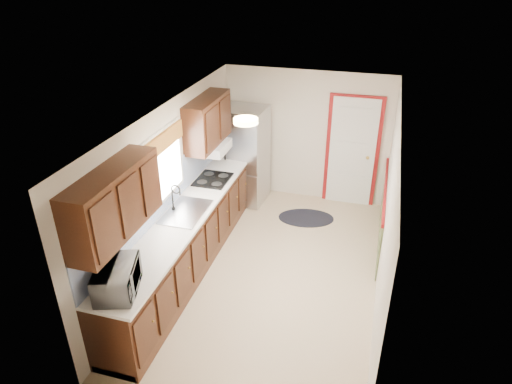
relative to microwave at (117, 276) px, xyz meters
The scene contains 8 objects.
room_shell 2.29m from the microwave, 58.39° to the left, with size 3.20×5.20×2.52m.
kitchen_run 1.69m from the microwave, 91.22° to the left, with size 0.63×4.00×2.20m.
back_wall_trim 4.71m from the microwave, 62.21° to the left, with size 1.12×2.30×2.08m.
ceiling_fixture 2.31m from the microwave, 62.78° to the left, with size 0.30×0.30×0.06m, color #FFD88C.
microwave is the anchor object (origin of this frame).
refrigerator 4.01m from the microwave, 87.43° to the left, with size 0.80×0.77×1.78m.
rug 4.03m from the microwave, 68.46° to the left, with size 0.97×0.62×0.01m, color black.
cooktop 2.81m from the microwave, 89.80° to the left, with size 0.51×0.61×0.02m, color black.
Camera 1 is at (1.27, -5.22, 4.17)m, focal length 32.00 mm.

